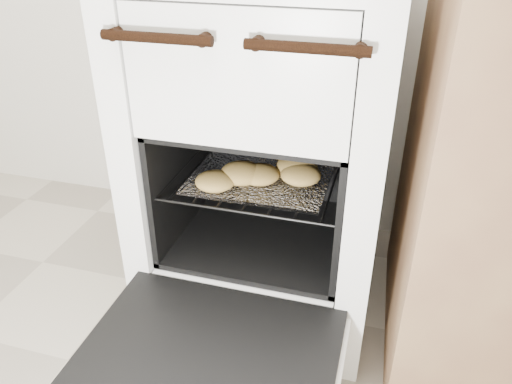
% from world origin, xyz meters
% --- Properties ---
extents(stove, '(0.63, 0.70, 0.96)m').
position_xyz_m(stove, '(0.10, 1.15, 0.47)').
color(stove, white).
rests_on(stove, ground).
extents(oven_door, '(0.56, 0.44, 0.04)m').
position_xyz_m(oven_door, '(0.10, 0.62, 0.21)').
color(oven_door, black).
rests_on(oven_door, stove).
extents(oven_rack, '(0.46, 0.44, 0.01)m').
position_xyz_m(oven_rack, '(0.10, 1.08, 0.43)').
color(oven_rack, black).
rests_on(oven_rack, stove).
extents(foil_sheet, '(0.35, 0.31, 0.01)m').
position_xyz_m(foil_sheet, '(0.10, 1.06, 0.44)').
color(foil_sheet, silver).
rests_on(foil_sheet, oven_rack).
extents(baked_rolls, '(0.33, 0.32, 0.05)m').
position_xyz_m(baked_rolls, '(0.14, 1.05, 0.46)').
color(baked_rolls, tan).
rests_on(baked_rolls, foil_sheet).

